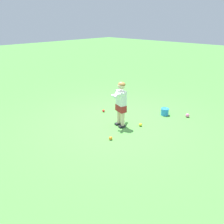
{
  "coord_description": "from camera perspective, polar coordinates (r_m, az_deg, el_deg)",
  "views": [
    {
      "loc": [
        -3.37,
        3.68,
        2.38
      ],
      "look_at": [
        -0.19,
        0.36,
        0.45
      ],
      "focal_mm": 35.69,
      "sensor_mm": 36.0,
      "label": 1
    }
  ],
  "objects": [
    {
      "name": "ground_plane",
      "position": [
        5.53,
        1.16,
        -2.73
      ],
      "size": [
        40.0,
        40.0,
        0.0
      ],
      "primitive_type": "plane",
      "color": "#519942"
    },
    {
      "name": "play_ball_near_batter",
      "position": [
        6.14,
        18.77,
        -0.81
      ],
      "size": [
        0.1,
        0.1,
        0.1
      ],
      "primitive_type": "sphere",
      "color": "pink",
      "rests_on": "ground"
    },
    {
      "name": "play_ball_midfield",
      "position": [
        5.38,
        7.31,
        -3.23
      ],
      "size": [
        0.08,
        0.08,
        0.08
      ],
      "primitive_type": "sphere",
      "color": "yellow",
      "rests_on": "ground"
    },
    {
      "name": "child_batter",
      "position": [
        5.13,
        2.24,
        3.04
      ],
      "size": [
        0.47,
        0.57,
        1.08
      ],
      "color": "#232328",
      "rests_on": "ground"
    },
    {
      "name": "toy_bucket",
      "position": [
        6.09,
        13.37,
        0.11
      ],
      "size": [
        0.22,
        0.22,
        0.19
      ],
      "color": "#2884DB",
      "rests_on": "ground"
    },
    {
      "name": "play_ball_far_right",
      "position": [
        6.15,
        -2.2,
        0.34
      ],
      "size": [
        0.07,
        0.07,
        0.07
      ],
      "primitive_type": "sphere",
      "color": "red",
      "rests_on": "ground"
    },
    {
      "name": "play_ball_far_left",
      "position": [
        4.76,
        -0.35,
        -6.7
      ],
      "size": [
        0.08,
        0.08,
        0.08
      ],
      "primitive_type": "sphere",
      "color": "orange",
      "rests_on": "ground"
    }
  ]
}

